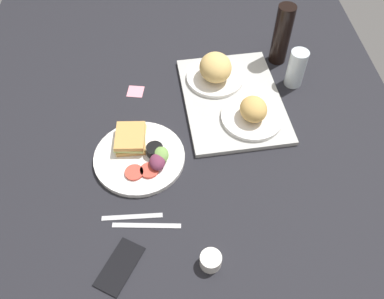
% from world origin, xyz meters
% --- Properties ---
extents(ground_plane, '(1.90, 1.50, 0.03)m').
position_xyz_m(ground_plane, '(0.00, 0.00, -0.01)').
color(ground_plane, black).
extents(serving_tray, '(0.47, 0.36, 0.02)m').
position_xyz_m(serving_tray, '(-0.21, 0.19, 0.01)').
color(serving_tray, '#B2B2AD').
rests_on(serving_tray, ground_plane).
extents(bread_plate_near, '(0.20, 0.20, 0.10)m').
position_xyz_m(bread_plate_near, '(-0.31, 0.14, 0.06)').
color(bread_plate_near, white).
rests_on(bread_plate_near, serving_tray).
extents(bread_plate_far, '(0.20, 0.20, 0.08)m').
position_xyz_m(bread_plate_far, '(-0.11, 0.24, 0.04)').
color(bread_plate_far, white).
rests_on(bread_plate_far, serving_tray).
extents(plate_with_salad, '(0.28, 0.28, 0.05)m').
position_xyz_m(plate_with_salad, '(0.01, -0.13, 0.02)').
color(plate_with_salad, white).
rests_on(plate_with_salad, ground_plane).
extents(drinking_glass, '(0.06, 0.06, 0.14)m').
position_xyz_m(drinking_glass, '(-0.29, 0.42, 0.07)').
color(drinking_glass, silver).
rests_on(drinking_glass, ground_plane).
extents(soda_bottle, '(0.06, 0.06, 0.23)m').
position_xyz_m(soda_bottle, '(-0.42, 0.39, 0.11)').
color(soda_bottle, black).
rests_on(soda_bottle, ground_plane).
extents(espresso_cup, '(0.06, 0.06, 0.04)m').
position_xyz_m(espresso_cup, '(0.36, 0.05, 0.02)').
color(espresso_cup, silver).
rests_on(espresso_cup, ground_plane).
extents(fork, '(0.02, 0.17, 0.01)m').
position_xyz_m(fork, '(0.21, -0.15, 0.00)').
color(fork, '#B7B7BC').
rests_on(fork, ground_plane).
extents(knife, '(0.03, 0.19, 0.01)m').
position_xyz_m(knife, '(0.24, -0.11, 0.00)').
color(knife, '#B7B7BC').
rests_on(knife, ground_plane).
extents(cell_phone, '(0.16, 0.13, 0.01)m').
position_xyz_m(cell_phone, '(0.36, -0.18, 0.00)').
color(cell_phone, black).
rests_on(cell_phone, ground_plane).
extents(sticky_note, '(0.06, 0.06, 0.00)m').
position_xyz_m(sticky_note, '(-0.29, -0.15, 0.00)').
color(sticky_note, pink).
rests_on(sticky_note, ground_plane).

